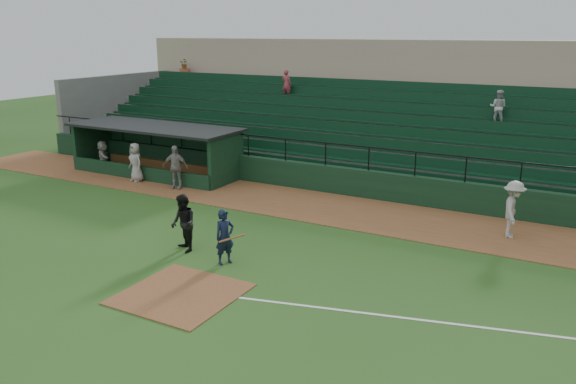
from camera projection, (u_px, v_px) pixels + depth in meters
The scene contains 12 objects.
ground at pixel (203, 281), 16.33m from camera, with size 90.00×90.00×0.00m, color #274F19.
warning_track at pixel (324, 207), 23.06m from camera, with size 40.00×4.00×0.03m, color brown.
home_plate_dirt at pixel (181, 294), 15.48m from camera, with size 3.00×3.00×0.03m, color brown.
foul_line at pixel (505, 330), 13.61m from camera, with size 18.00×0.09×0.01m, color white.
stadium_structure at pixel (395, 123), 29.57m from camera, with size 38.00×13.08×6.40m.
dugout at pixel (161, 146), 28.56m from camera, with size 8.90×3.20×2.42m.
batter_at_plate at pixel (225, 237), 17.33m from camera, with size 1.12×0.74×1.71m.
umpire at pixel (183, 223), 18.29m from camera, with size 0.91×0.71×1.88m, color black.
runner at pixel (513, 209), 19.45m from camera, with size 1.28×0.74×1.98m, color #ACA6A1.
dugout_player_a at pixel (175, 167), 25.55m from camera, with size 1.15×0.48×1.96m, color gray.
dugout_player_b at pixel (136, 162), 26.80m from camera, with size 0.89×0.58×1.83m, color #9F9B95.
dugout_player_c at pixel (103, 157), 28.49m from camera, with size 1.49×0.47×1.60m, color #99948F.
Camera 1 is at (9.38, -11.98, 6.87)m, focal length 35.69 mm.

